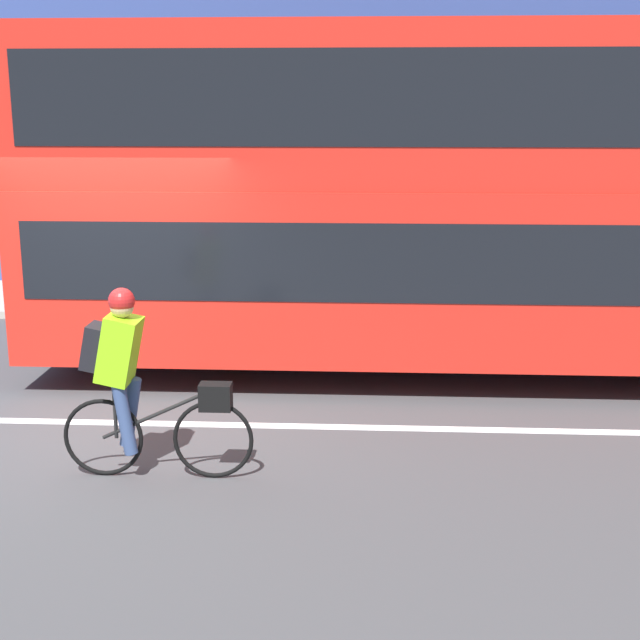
% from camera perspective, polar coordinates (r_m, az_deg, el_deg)
% --- Properties ---
extents(ground_plane, '(80.00, 80.00, 0.00)m').
position_cam_1_polar(ground_plane, '(8.93, -14.24, -6.52)').
color(ground_plane, '#424244').
extents(road_center_line, '(50.00, 0.14, 0.01)m').
position_cam_1_polar(road_center_line, '(8.98, -14.12, -6.36)').
color(road_center_line, silver).
rests_on(road_center_line, ground_plane).
extents(sidewalk_curb, '(60.00, 2.31, 0.11)m').
position_cam_1_polar(sidewalk_curb, '(13.97, -7.76, 1.25)').
color(sidewalk_curb, '#A8A399').
rests_on(sidewalk_curb, ground_plane).
extents(building_facade, '(60.00, 0.30, 9.12)m').
position_cam_1_polar(building_facade, '(15.02, -7.35, 19.42)').
color(building_facade, '#33478C').
rests_on(building_facade, ground_plane).
extents(bus, '(11.29, 2.57, 3.82)m').
position_cam_1_polar(bus, '(10.30, 13.78, 8.33)').
color(bus, black).
rests_on(bus, ground_plane).
extents(cyclist_on_bike, '(1.58, 0.32, 1.60)m').
position_cam_1_polar(cyclist_on_bike, '(7.38, -11.78, -3.58)').
color(cyclist_on_bike, black).
rests_on(cyclist_on_bike, ground_plane).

